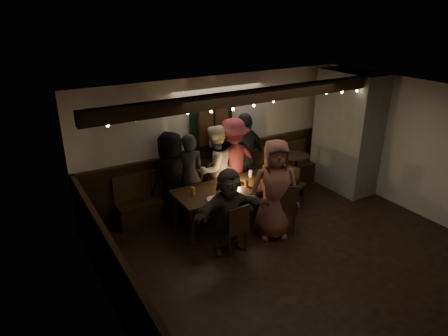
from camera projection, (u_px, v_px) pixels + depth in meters
room at (292, 156)px, 7.97m from camera, size 6.02×5.01×2.62m
dining_table at (230, 190)px, 7.41m from camera, size 2.07×0.89×0.90m
chair_near_left at (236, 226)px, 6.58m from camera, size 0.42×0.42×0.88m
chair_near_right at (284, 206)px, 7.07m from camera, size 0.58×0.58×0.99m
chair_end at (292, 183)px, 8.11m from camera, size 0.54×0.54×0.91m
high_top at (296, 169)px, 8.66m from camera, size 0.55×0.55×0.88m
person_a at (172, 176)px, 7.54m from camera, size 0.94×0.72×1.73m
person_b at (189, 175)px, 7.65m from camera, size 0.72×0.61×1.67m
person_c at (215, 168)px, 7.89m from camera, size 0.99×0.86×1.75m
person_d at (233, 162)px, 8.12m from camera, size 1.22×0.77×1.82m
person_e at (245, 156)px, 8.32m from camera, size 1.18×0.77×1.86m
person_f at (229, 211)px, 6.52m from camera, size 1.40×0.52×1.49m
person_g at (274, 189)px, 6.91m from camera, size 1.04×0.88×1.81m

